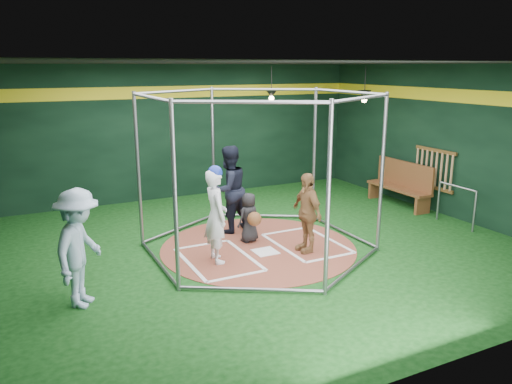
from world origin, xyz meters
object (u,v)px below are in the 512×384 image
batter_figure (216,214)px  visitor_leopard (307,212)px  dugout_bench (401,183)px  umpire (229,189)px

batter_figure → visitor_leopard: size_ratio=1.16×
visitor_leopard → dugout_bench: visitor_leopard is taller
dugout_bench → batter_figure: bearing=-165.6°
dugout_bench → umpire: bearing=180.0°
visitor_leopard → dugout_bench: size_ratio=0.79×
visitor_leopard → umpire: (-0.85, 1.73, 0.16)m
umpire → visitor_leopard: bearing=99.8°
batter_figure → umpire: (0.88, 1.44, 0.04)m
umpire → dugout_bench: (4.75, -0.00, -0.36)m
batter_figure → umpire: bearing=58.7°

